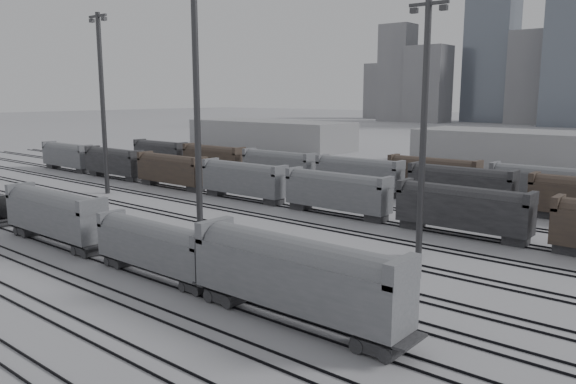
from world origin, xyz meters
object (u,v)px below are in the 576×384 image
Objects in this scene: hopper_car_a at (55,212)px; light_mast_c at (197,102)px; hopper_car_b at (155,244)px; hopper_car_c at (296,273)px.

hopper_car_a is 0.56× the size of light_mast_c.
light_mast_c is at bearing 59.35° from hopper_car_a.
hopper_car_c is (15.58, 0.00, 0.73)m from hopper_car_b.
hopper_car_b is 0.48× the size of light_mast_c.
hopper_car_c reaches higher than hopper_car_a.
hopper_car_b is (17.01, 0.00, -0.45)m from hopper_car_a.
hopper_car_c is at bearing 0.00° from hopper_car_a.
light_mast_c is (7.78, 13.13, 11.40)m from hopper_car_a.
hopper_car_a is 32.59m from hopper_car_c.
hopper_car_c reaches higher than hopper_car_b.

